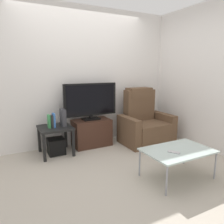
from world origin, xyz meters
name	(u,v)px	position (x,y,z in m)	size (l,w,h in m)	color
ground_plane	(109,163)	(0.00, 0.00, 0.00)	(6.40, 6.40, 0.00)	#B2A899
wall_back	(82,77)	(0.00, 1.13, 1.30)	(6.40, 0.06, 2.60)	silver
wall_side	(199,77)	(1.88, 0.00, 1.30)	(0.06, 4.48, 2.60)	silver
tv_stand	(92,133)	(0.07, 0.86, 0.26)	(0.70, 0.41, 0.51)	#3D2319
television	(91,101)	(0.07, 0.88, 0.87)	(1.03, 0.20, 0.69)	black
recliner_armchair	(145,124)	(1.09, 0.57, 0.37)	(0.98, 0.78, 1.08)	brown
side_table	(55,131)	(-0.64, 0.76, 0.41)	(0.54, 0.54, 0.49)	black
subwoofer_box	(56,146)	(-0.64, 0.76, 0.14)	(0.28, 0.28, 0.28)	black
book_leftmost	(49,121)	(-0.74, 0.74, 0.60)	(0.04, 0.11, 0.22)	#388C4C
book_middle	(52,121)	(-0.70, 0.74, 0.59)	(0.04, 0.13, 0.21)	#262626
book_rightmost	(54,120)	(-0.66, 0.74, 0.61)	(0.03, 0.13, 0.24)	#3366B2
game_console	(63,117)	(-0.50, 0.77, 0.63)	(0.07, 0.20, 0.29)	#333338
coffee_table	(178,151)	(0.61, -0.83, 0.37)	(0.90, 0.60, 0.40)	#B2C6C1
cell_phone	(174,152)	(0.50, -0.88, 0.40)	(0.07, 0.15, 0.01)	#B7B7BC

